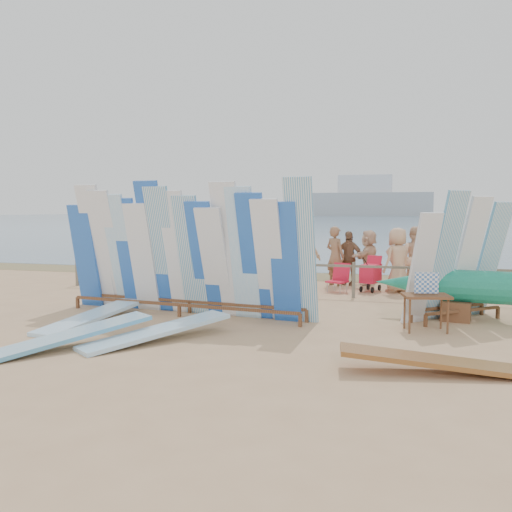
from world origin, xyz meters
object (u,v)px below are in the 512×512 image
(beachgoer_2, at_px, (217,257))
(flat_board_c, at_px, (440,374))
(beachgoer_1, at_px, (122,255))
(beach_chair_right, at_px, (293,282))
(flat_board_a, at_px, (92,323))
(vendor_table, at_px, (426,312))
(stroller, at_px, (371,277))
(main_surfboard_rack, at_px, (184,255))
(beachgoer_8, at_px, (414,257))
(beachgoer_3, at_px, (303,251))
(beachgoer_11, at_px, (147,248))
(side_surfboard_rack, at_px, (457,262))
(beachgoer_5, at_px, (369,257))
(flat_board_b, at_px, (157,341))
(beachgoer_9, at_px, (433,258))
(beachgoer_6, at_px, (397,260))
(flat_board_e, at_px, (70,348))
(beach_chair_left, at_px, (338,284))
(beachgoer_7, at_px, (335,256))
(beachgoer_extra_1, at_px, (119,250))
(beachgoer_4, at_px, (348,258))
(beachgoer_0, at_px, (163,251))

(beachgoer_2, bearing_deg, flat_board_c, -20.01)
(beachgoer_1, bearing_deg, flat_board_c, -114.99)
(beach_chair_right, bearing_deg, flat_board_a, -144.66)
(vendor_table, bearing_deg, stroller, 92.81)
(main_surfboard_rack, height_order, beachgoer_8, main_surfboard_rack)
(stroller, height_order, beachgoer_2, beachgoer_2)
(beachgoer_3, bearing_deg, beachgoer_11, -33.47)
(side_surfboard_rack, bearing_deg, beachgoer_5, 72.85)
(flat_board_c, xyz_separation_m, flat_board_b, (-4.52, 0.63, 0.00))
(beachgoer_9, distance_m, beachgoer_6, 2.27)
(flat_board_c, relative_size, flat_board_e, 1.00)
(beachgoer_1, bearing_deg, beach_chair_left, -79.67)
(beachgoer_7, bearing_deg, vendor_table, 147.29)
(flat_board_e, height_order, beachgoer_9, beachgoer_9)
(beach_chair_left, relative_size, beachgoer_5, 0.48)
(stroller, bearing_deg, flat_board_b, -98.21)
(beachgoer_extra_1, height_order, beachgoer_8, beachgoer_extra_1)
(vendor_table, bearing_deg, beachgoer_extra_1, 135.85)
(vendor_table, xyz_separation_m, beach_chair_right, (-3.40, 4.33, -0.12))
(beachgoer_9, bearing_deg, beachgoer_1, 152.92)
(flat_board_a, xyz_separation_m, beach_chair_left, (4.12, 5.35, 0.23))
(beachgoer_11, xyz_separation_m, beachgoer_3, (6.04, -1.01, 0.08))
(main_surfboard_rack, distance_m, flat_board_e, 3.36)
(stroller, bearing_deg, vendor_table, -57.87)
(flat_board_b, height_order, beachgoer_7, beachgoer_7)
(beachgoer_7, bearing_deg, beachgoer_2, 59.47)
(beach_chair_right, bearing_deg, flat_board_c, -89.65)
(beachgoer_5, distance_m, beachgoer_4, 0.61)
(beachgoer_8, bearing_deg, beachgoer_extra_1, 20.58)
(side_surfboard_rack, distance_m, flat_board_b, 6.05)
(flat_board_c, distance_m, beach_chair_left, 7.31)
(beachgoer_extra_1, bearing_deg, beachgoer_9, 33.78)
(vendor_table, bearing_deg, beach_chair_right, 115.27)
(beachgoer_1, relative_size, beachgoer_11, 0.98)
(main_surfboard_rack, bearing_deg, beachgoer_4, 69.33)
(beachgoer_11, xyz_separation_m, beachgoer_7, (7.25, -2.32, 0.05))
(beachgoer_2, distance_m, beachgoer_6, 4.95)
(flat_board_e, bearing_deg, beachgoer_9, 91.98)
(beachgoer_7, height_order, beachgoer_8, beachgoer_8)
(beachgoer_11, bearing_deg, beachgoer_1, 113.14)
(beachgoer_8, bearing_deg, flat_board_b, 83.18)
(beachgoer_1, xyz_separation_m, beachgoer_5, (7.45, 1.26, 0.01))
(beachgoer_2, relative_size, beachgoer_4, 1.11)
(flat_board_b, height_order, beach_chair_left, beach_chair_left)
(beachgoer_7, distance_m, beachgoer_extra_1, 7.25)
(beach_chair_right, xyz_separation_m, beachgoer_2, (-2.13, -0.26, 0.65))
(main_surfboard_rack, bearing_deg, beachgoer_6, 52.49)
(beachgoer_2, xyz_separation_m, beachgoer_8, (5.34, 1.56, -0.01))
(beachgoer_7, relative_size, beachgoer_0, 0.98)
(flat_board_c, bearing_deg, beachgoer_5, 2.25)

